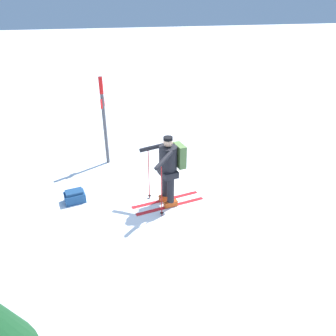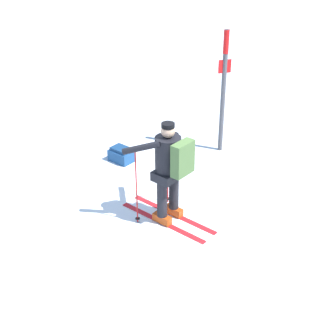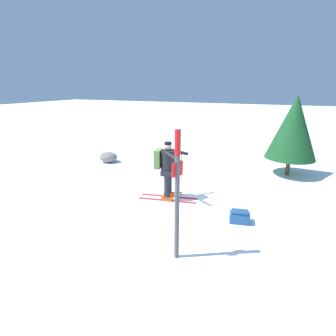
{
  "view_description": "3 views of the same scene",
  "coord_description": "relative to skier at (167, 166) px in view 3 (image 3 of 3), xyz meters",
  "views": [
    {
      "loc": [
        -0.95,
        -5.93,
        4.13
      ],
      "look_at": [
        0.35,
        -0.06,
        0.88
      ],
      "focal_mm": 35.0,
      "sensor_mm": 36.0,
      "label": 1
    },
    {
      "loc": [
        4.92,
        -3.79,
        4.15
      ],
      "look_at": [
        0.35,
        -0.06,
        0.88
      ],
      "focal_mm": 50.0,
      "sensor_mm": 36.0,
      "label": 2
    },
    {
      "loc": [
        -2.32,
        5.99,
        2.98
      ],
      "look_at": [
        0.35,
        -0.06,
        0.88
      ],
      "focal_mm": 28.0,
      "sensor_mm": 36.0,
      "label": 3
    }
  ],
  "objects": [
    {
      "name": "ground_plane",
      "position": [
        -0.38,
        0.06,
        -0.93
      ],
      "size": [
        80.0,
        80.0,
        0.0
      ],
      "primitive_type": "plane",
      "color": "white"
    },
    {
      "name": "skier",
      "position": [
        0.0,
        0.0,
        0.0
      ],
      "size": [
        1.62,
        0.97,
        1.59
      ],
      "color": "red",
      "rests_on": "ground_plane"
    },
    {
      "name": "dropped_backpack",
      "position": [
        -2.03,
        0.51,
        -0.8
      ],
      "size": [
        0.49,
        0.4,
        0.27
      ],
      "color": "navy",
      "rests_on": "ground_plane"
    },
    {
      "name": "trail_marker",
      "position": [
        -1.2,
        2.28,
        0.44
      ],
      "size": [
        0.11,
        0.23,
        2.33
      ],
      "color": "#4C4C51",
      "rests_on": "ground_plane"
    },
    {
      "name": "rock_boulder",
      "position": [
        3.64,
        -2.33,
        -0.72
      ],
      "size": [
        0.74,
        0.63,
        0.41
      ],
      "primitive_type": "ellipsoid",
      "color": "slate",
      "rests_on": "ground_plane"
    },
    {
      "name": "pine_tree",
      "position": [
        -3.0,
        -3.55,
        0.73
      ],
      "size": [
        1.63,
        1.63,
        2.72
      ],
      "color": "#4C331E",
      "rests_on": "ground_plane"
    }
  ]
}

